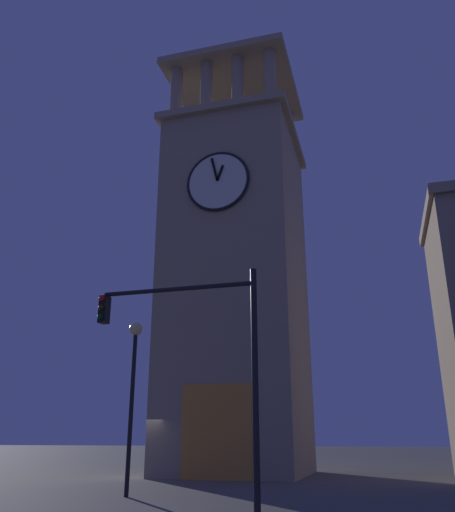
% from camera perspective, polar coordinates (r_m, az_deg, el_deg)
% --- Properties ---
extents(ground_plane, '(200.00, 200.00, 0.00)m').
position_cam_1_polar(ground_plane, '(25.92, -9.61, -22.72)').
color(ground_plane, '#56544F').
extents(clocktower, '(7.28, 8.04, 25.60)m').
position_cam_1_polar(clocktower, '(28.76, 1.08, -2.73)').
color(clocktower, gray).
rests_on(clocktower, ground_plane).
extents(traffic_signal_far, '(4.38, 0.41, 5.80)m').
position_cam_1_polar(traffic_signal_far, '(13.42, -3.07, -9.52)').
color(traffic_signal_far, black).
rests_on(traffic_signal_far, ground_plane).
extents(street_lamp, '(0.44, 0.44, 5.40)m').
position_cam_1_polar(street_lamp, '(17.87, -10.21, -12.35)').
color(street_lamp, black).
rests_on(street_lamp, ground_plane).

